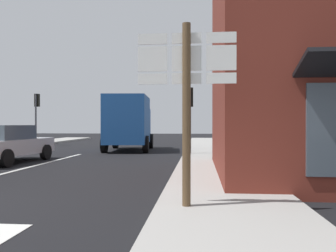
# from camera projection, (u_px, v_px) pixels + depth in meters

# --- Properties ---
(ground_plane) EXTENTS (80.00, 80.00, 0.00)m
(ground_plane) POSITION_uv_depth(u_px,v_px,m) (65.00, 158.00, 15.37)
(ground_plane) COLOR black
(sidewalk_right) EXTENTS (2.56, 44.00, 0.14)m
(sidewalk_right) POSITION_uv_depth(u_px,v_px,m) (214.00, 163.00, 12.80)
(sidewalk_right) COLOR #9E9B96
(sidewalk_right) RESTS_ON ground
(lane_centre_stripe) EXTENTS (0.16, 12.00, 0.01)m
(lane_centre_stripe) POSITION_uv_depth(u_px,v_px,m) (17.00, 170.00, 11.39)
(lane_centre_stripe) COLOR silver
(lane_centre_stripe) RESTS_ON ground
(sedan_far) EXTENTS (2.22, 4.32, 1.47)m
(sedan_far) POSITION_uv_depth(u_px,v_px,m) (6.00, 143.00, 13.56)
(sedan_far) COLOR #B7BABF
(sedan_far) RESTS_ON ground
(delivery_truck) EXTENTS (2.76, 5.13, 3.05)m
(delivery_truck) POSITION_uv_depth(u_px,v_px,m) (129.00, 122.00, 19.84)
(delivery_truck) COLOR #19478C
(delivery_truck) RESTS_ON ground
(route_sign_post) EXTENTS (1.66, 0.14, 3.20)m
(route_sign_post) POSITION_uv_depth(u_px,v_px,m) (186.00, 95.00, 5.85)
(route_sign_post) COLOR brown
(route_sign_post) RESTS_ON ground
(traffic_light_far_left) EXTENTS (0.30, 0.49, 3.64)m
(traffic_light_far_left) POSITION_uv_depth(u_px,v_px,m) (37.00, 107.00, 24.51)
(traffic_light_far_left) COLOR #47474C
(traffic_light_far_left) RESTS_ON ground
(traffic_light_near_right) EXTENTS (0.30, 0.49, 3.23)m
(traffic_light_near_right) POSITION_uv_depth(u_px,v_px,m) (190.00, 105.00, 16.47)
(traffic_light_near_right) COLOR #47474C
(traffic_light_near_right) RESTS_ON ground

